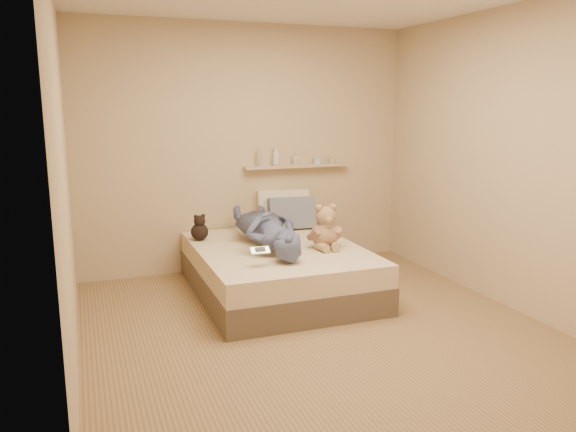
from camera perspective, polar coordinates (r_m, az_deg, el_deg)
name	(u,v)px	position (r m, az deg, el deg)	size (l,w,h in m)	color
room	(318,167)	(4.28, 3.07, 4.97)	(3.80, 3.80, 3.80)	olive
bed	(278,270)	(5.35, -1.06, -5.51)	(1.50, 1.90, 0.45)	brown
game_console	(260,250)	(4.62, -2.85, -3.51)	(0.16, 0.07, 0.05)	silver
teddy_bear	(325,230)	(5.21, 3.82, -1.43)	(0.35, 0.34, 0.42)	#9F7B57
dark_plush	(200,229)	(5.58, -8.97, -1.32)	(0.17, 0.17, 0.26)	black
pillow_cream	(283,209)	(6.13, -0.50, 0.76)	(0.55, 0.16, 0.40)	beige
pillow_grey	(292,213)	(6.02, 0.38, 0.28)	(0.50, 0.14, 0.34)	slate
person	(267,228)	(5.29, -2.19, -1.23)	(0.53, 1.46, 0.35)	#464D6E
wall_shelf	(297,166)	(6.20, 0.91, 5.10)	(1.20, 0.12, 0.03)	tan
shelf_bottles	(291,158)	(6.17, 0.31, 5.92)	(0.92, 0.10, 0.21)	silver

